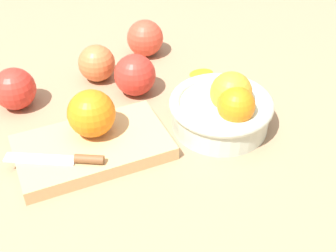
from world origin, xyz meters
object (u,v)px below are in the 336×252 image
apple_front_left (145,38)px  apple_front_right (14,89)px  bowl (224,108)px  apple_front_left_2 (135,75)px  cutting_board (93,147)px  apple_front_center (97,63)px  knife (68,159)px  orange_on_board (91,113)px

apple_front_left → apple_front_right: apple_front_left is taller
bowl → apple_front_left_2: 0.19m
cutting_board → apple_front_left: 0.33m
apple_front_center → cutting_board: bearing=66.4°
knife → apple_front_left_2: 0.24m
apple_front_left → apple_front_center: 0.14m
apple_front_left_2 → cutting_board: bearing=42.8°
apple_front_left → apple_front_center: size_ratio=1.07×
apple_front_right → apple_front_center: size_ratio=1.05×
bowl → apple_front_left: (0.01, -0.29, -0.00)m
bowl → cutting_board: bearing=-10.6°
knife → apple_front_right: 0.22m
apple_front_right → apple_front_center: (-0.17, -0.02, -0.00)m
apple_front_left_2 → apple_front_right: bearing=-16.6°
bowl → cutting_board: 0.23m
orange_on_board → apple_front_center: (-0.08, -0.19, -0.03)m
bowl → apple_front_center: 0.28m
apple_front_left → apple_front_center: apple_front_left is taller
cutting_board → apple_front_left: bearing=-131.1°
cutting_board → apple_front_left_2: size_ratio=3.07×
cutting_board → knife: bearing=28.3°
apple_front_left_2 → orange_on_board: bearing=40.0°
cutting_board → apple_front_right: bearing=-68.2°
orange_on_board → apple_front_left_2: size_ratio=0.98×
apple_front_left → apple_front_left_2: size_ratio=0.98×
knife → cutting_board: bearing=-151.7°
cutting_board → knife: size_ratio=1.76×
knife → orange_on_board: bearing=-141.6°
apple_front_left → apple_front_center: (0.13, 0.04, -0.00)m
bowl → knife: (0.27, -0.02, -0.01)m
knife → bowl: bearing=176.7°
cutting_board → apple_front_center: 0.23m
orange_on_board → knife: bearing=38.4°
bowl → orange_on_board: size_ratio=2.29×
bowl → knife: bowl is taller
cutting_board → apple_front_left_2: 0.19m
bowl → apple_front_left: size_ratio=2.28×
bowl → apple_front_right: 0.38m
knife → apple_front_right: (0.03, -0.22, 0.01)m
knife → apple_front_center: (-0.14, -0.23, 0.01)m
orange_on_board → knife: orange_on_board is taller
orange_on_board → apple_front_center: 0.20m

